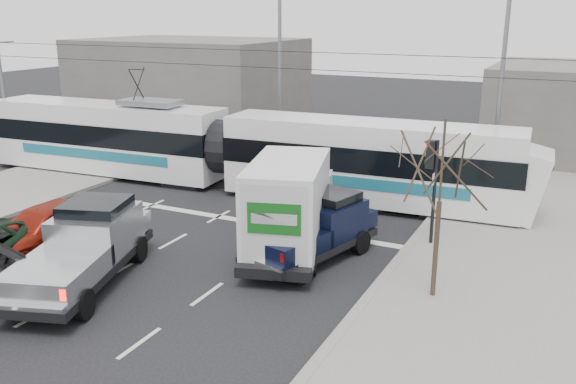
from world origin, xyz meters
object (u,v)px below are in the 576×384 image
at_px(traffic_signal, 432,169).
at_px(box_truck, 290,206).
at_px(street_lamp_far, 277,64).
at_px(tram, 226,148).
at_px(street_lamp_near, 497,78).
at_px(silver_pickup, 87,245).
at_px(navy_pickup, 317,228).
at_px(red_car, 45,227).
at_px(bare_tree, 442,169).

height_order(traffic_signal, box_truck, traffic_signal).
bearing_deg(box_truck, traffic_signal, 15.52).
distance_m(street_lamp_far, tram, 7.09).
bearing_deg(street_lamp_near, street_lamp_far, 170.13).
bearing_deg(silver_pickup, street_lamp_far, 79.20).
xyz_separation_m(navy_pickup, red_car, (-8.55, -3.35, -0.23)).
height_order(tram, silver_pickup, tram).
bearing_deg(silver_pickup, box_truck, 28.37).
distance_m(bare_tree, silver_pickup, 10.52).
distance_m(traffic_signal, box_truck, 4.89).
relative_size(street_lamp_near, red_car, 1.87).
bearing_deg(street_lamp_near, tram, -158.65).
xyz_separation_m(bare_tree, street_lamp_near, (-0.29, 11.50, 1.32)).
xyz_separation_m(bare_tree, street_lamp_far, (-11.79, 13.50, 1.32)).
xyz_separation_m(street_lamp_far, navy_pickup, (7.66, -12.16, -4.06)).
relative_size(tram, silver_pickup, 3.93).
height_order(traffic_signal, red_car, traffic_signal).
bearing_deg(street_lamp_near, traffic_signal, -96.41).
bearing_deg(navy_pickup, bare_tree, -3.15).
xyz_separation_m(silver_pickup, red_car, (-3.02, 1.20, -0.30)).
xyz_separation_m(traffic_signal, box_truck, (-4.05, -2.50, -1.13)).
bearing_deg(bare_tree, silver_pickup, -161.59).
xyz_separation_m(street_lamp_near, navy_pickup, (-3.84, -10.16, -4.06)).
distance_m(silver_pickup, navy_pickup, 7.16).
bearing_deg(navy_pickup, box_truck, -173.47).
distance_m(tram, navy_pickup, 9.25).
relative_size(street_lamp_far, box_truck, 1.31).
bearing_deg(street_lamp_near, silver_pickup, -122.48).
relative_size(box_truck, red_car, 1.43).
relative_size(traffic_signal, box_truck, 0.52).
xyz_separation_m(tram, silver_pickup, (1.55, -10.45, -0.73)).
xyz_separation_m(traffic_signal, street_lamp_far, (-10.66, 9.50, 2.37)).
height_order(silver_pickup, box_truck, box_truck).
relative_size(street_lamp_near, silver_pickup, 1.38).
height_order(traffic_signal, street_lamp_far, street_lamp_far).
xyz_separation_m(bare_tree, traffic_signal, (-1.13, 4.00, -1.05)).
bearing_deg(navy_pickup, tram, 155.05).
relative_size(street_lamp_near, street_lamp_far, 1.00).
distance_m(silver_pickup, red_car, 3.26).
bearing_deg(bare_tree, tram, 147.13).
bearing_deg(traffic_signal, street_lamp_near, 83.59).
height_order(silver_pickup, navy_pickup, silver_pickup).
bearing_deg(street_lamp_far, navy_pickup, -57.78).
height_order(traffic_signal, silver_pickup, traffic_signal).
relative_size(box_truck, navy_pickup, 1.29).
bearing_deg(traffic_signal, tram, 162.17).
relative_size(traffic_signal, street_lamp_far, 0.40).
relative_size(navy_pickup, red_car, 1.11).
bearing_deg(red_car, bare_tree, 13.82).
bearing_deg(bare_tree, navy_pickup, 162.00).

